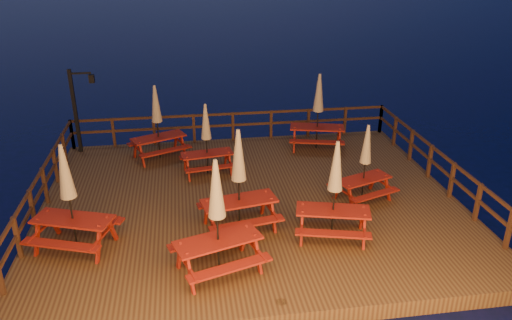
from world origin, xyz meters
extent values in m
plane|color=black|center=(0.00, 0.00, 0.00)|extent=(500.00, 500.00, 0.00)
cube|color=#452916|center=(0.00, 0.00, 0.20)|extent=(12.00, 10.00, 0.40)
cylinder|color=#362111|center=(-5.60, 4.60, -0.30)|extent=(0.24, 0.24, 1.40)
cylinder|color=#362111|center=(0.00, 4.60, -0.30)|extent=(0.24, 0.24, 1.40)
cylinder|color=#362111|center=(5.60, 4.60, -0.30)|extent=(0.24, 0.24, 1.40)
cube|color=#362111|center=(0.00, 4.85, 1.45)|extent=(11.70, 0.06, 0.09)
cube|color=#362111|center=(0.00, 4.85, 1.01)|extent=(11.70, 0.06, 0.09)
cube|color=#362111|center=(-4.68, 4.85, 0.95)|extent=(0.10, 0.10, 1.10)
cube|color=#362111|center=(0.00, 4.85, 0.95)|extent=(0.10, 0.10, 1.10)
cube|color=#362111|center=(4.68, 4.85, 0.95)|extent=(0.10, 0.10, 1.10)
cube|color=#362111|center=(-5.85, 0.00, 1.45)|extent=(0.06, 9.70, 0.09)
cube|color=#362111|center=(-5.85, 0.00, 1.01)|extent=(0.06, 9.70, 0.09)
cube|color=#362111|center=(-5.85, 0.00, 0.95)|extent=(0.10, 0.10, 1.10)
cube|color=#362111|center=(-5.85, 3.88, 0.95)|extent=(0.10, 0.10, 1.10)
cube|color=#362111|center=(5.85, 0.00, 1.45)|extent=(0.06, 9.70, 0.09)
cube|color=#362111|center=(5.85, 0.00, 1.01)|extent=(0.06, 9.70, 0.09)
cube|color=#362111|center=(5.85, 0.00, 0.95)|extent=(0.10, 0.10, 1.10)
cube|color=#362111|center=(5.85, 3.88, 0.95)|extent=(0.10, 0.10, 1.10)
cube|color=black|center=(-5.55, 4.55, 1.90)|extent=(0.12, 0.12, 3.00)
cube|color=black|center=(-5.20, 4.55, 3.25)|extent=(0.70, 0.06, 0.06)
cube|color=black|center=(-4.85, 4.55, 3.05)|extent=(0.18, 0.18, 0.28)
sphere|color=#E2A95A|center=(-4.85, 4.55, 3.05)|extent=(0.14, 0.14, 0.14)
cube|color=maroon|center=(-1.13, 2.03, 1.08)|extent=(1.72, 0.88, 0.05)
cube|color=maroon|center=(-1.22, 2.57, 0.81)|extent=(1.66, 0.50, 0.05)
cube|color=maroon|center=(-1.05, 1.49, 0.81)|extent=(1.66, 0.50, 0.05)
cube|color=maroon|center=(-1.86, 2.22, 0.74)|extent=(0.07, 0.10, 0.68)
cube|color=maroon|center=(-1.77, 1.63, 0.74)|extent=(0.07, 0.10, 0.68)
cube|color=maroon|center=(-0.50, 2.43, 0.74)|extent=(0.07, 0.10, 0.68)
cube|color=maroon|center=(-0.41, 1.83, 0.74)|extent=(0.07, 0.10, 0.68)
cylinder|color=black|center=(-1.13, 2.03, 1.54)|extent=(0.04, 0.04, 2.28)
cone|color=tan|center=(-1.13, 2.03, 2.18)|extent=(0.33, 0.33, 1.14)
sphere|color=black|center=(-1.13, 2.03, 2.71)|extent=(0.06, 0.06, 0.06)
cube|color=maroon|center=(2.93, 3.61, 1.20)|extent=(2.05, 1.20, 0.05)
cube|color=maroon|center=(3.09, 4.23, 0.88)|extent=(1.94, 0.76, 0.05)
cube|color=maroon|center=(2.77, 2.98, 0.88)|extent=(1.94, 0.76, 0.05)
cube|color=maroon|center=(2.24, 4.15, 0.80)|extent=(0.09, 0.12, 0.80)
cube|color=maroon|center=(2.07, 3.46, 0.80)|extent=(0.09, 0.12, 0.80)
cube|color=maroon|center=(3.80, 3.75, 0.80)|extent=(0.09, 0.12, 0.80)
cube|color=maroon|center=(3.62, 3.07, 0.80)|extent=(0.09, 0.12, 0.80)
cylinder|color=black|center=(2.93, 3.61, 1.74)|extent=(0.05, 0.05, 2.68)
cone|color=tan|center=(2.93, 3.61, 2.49)|extent=(0.39, 0.39, 1.34)
sphere|color=black|center=(2.93, 3.61, 3.11)|extent=(0.07, 0.07, 0.07)
cube|color=maroon|center=(-1.20, -3.30, 1.21)|extent=(2.08, 1.32, 0.05)
cube|color=maroon|center=(-1.40, -2.69, 0.89)|extent=(1.94, 0.89, 0.05)
cube|color=maroon|center=(-1.00, -3.92, 0.89)|extent=(1.94, 0.89, 0.05)
cube|color=maroon|center=(-2.08, -3.22, 0.80)|extent=(0.10, 0.12, 0.81)
cube|color=maroon|center=(-1.86, -3.90, 0.80)|extent=(0.10, 0.12, 0.81)
cube|color=maroon|center=(-0.54, -2.71, 0.80)|extent=(0.10, 0.12, 0.81)
cube|color=maroon|center=(-0.32, -3.39, 0.80)|extent=(0.10, 0.12, 0.81)
cylinder|color=black|center=(-1.20, -3.30, 1.75)|extent=(0.05, 0.05, 2.70)
cone|color=tan|center=(-1.20, -3.30, 2.51)|extent=(0.39, 0.39, 1.35)
sphere|color=black|center=(-1.20, -3.30, 3.13)|extent=(0.08, 0.08, 0.08)
cube|color=maroon|center=(-0.51, -1.52, 1.20)|extent=(2.04, 1.10, 0.05)
cube|color=maroon|center=(-0.63, -0.89, 0.88)|extent=(1.95, 0.66, 0.05)
cube|color=maroon|center=(-0.39, -2.15, 0.88)|extent=(1.95, 0.66, 0.05)
cube|color=maroon|center=(-1.37, -1.32, 0.80)|extent=(0.08, 0.12, 0.80)
cube|color=maroon|center=(-1.24, -2.02, 0.80)|extent=(0.08, 0.12, 0.80)
cube|color=maroon|center=(0.21, -1.02, 0.80)|extent=(0.08, 0.12, 0.80)
cube|color=maroon|center=(0.34, -1.72, 0.80)|extent=(0.08, 0.12, 0.80)
cylinder|color=black|center=(-0.51, -1.52, 1.74)|extent=(0.05, 0.05, 2.68)
cone|color=tan|center=(-0.51, -1.52, 2.49)|extent=(0.39, 0.39, 1.34)
sphere|color=black|center=(-0.51, -1.52, 3.12)|extent=(0.08, 0.08, 0.08)
cube|color=maroon|center=(3.22, -0.49, 1.08)|extent=(1.74, 1.15, 0.05)
cube|color=maroon|center=(3.03, 0.02, 0.81)|extent=(1.61, 0.80, 0.05)
cube|color=maroon|center=(3.41, -1.00, 0.81)|extent=(1.61, 0.80, 0.05)
cube|color=maroon|center=(2.48, -0.44, 0.74)|extent=(0.08, 0.10, 0.68)
cube|color=maroon|center=(2.69, -1.00, 0.74)|extent=(0.08, 0.10, 0.68)
cube|color=maroon|center=(3.75, 0.02, 0.74)|extent=(0.08, 0.10, 0.68)
cube|color=maroon|center=(3.96, -0.54, 0.74)|extent=(0.08, 0.10, 0.68)
cylinder|color=black|center=(3.22, -0.49, 1.53)|extent=(0.04, 0.04, 2.25)
cone|color=tan|center=(3.22, -0.49, 2.16)|extent=(0.32, 0.32, 1.13)
sphere|color=black|center=(3.22, -0.49, 2.68)|extent=(0.06, 0.06, 0.06)
cube|color=maroon|center=(1.77, -2.30, 1.16)|extent=(1.96, 1.16, 0.05)
cube|color=maroon|center=(1.92, -1.71, 0.86)|extent=(1.85, 0.74, 0.05)
cube|color=maroon|center=(1.61, -2.89, 0.86)|extent=(1.85, 0.74, 0.05)
cube|color=maroon|center=(1.12, -1.78, 0.78)|extent=(0.09, 0.11, 0.76)
cube|color=maroon|center=(0.94, -2.43, 0.78)|extent=(0.09, 0.11, 0.76)
cube|color=maroon|center=(2.59, -2.17, 0.78)|extent=(0.09, 0.11, 0.76)
cube|color=maroon|center=(2.42, -2.82, 0.78)|extent=(0.09, 0.11, 0.76)
cylinder|color=black|center=(1.77, -2.30, 1.67)|extent=(0.04, 0.04, 2.55)
cone|color=tan|center=(1.77, -2.30, 2.39)|extent=(0.37, 0.37, 1.27)
sphere|color=black|center=(1.77, -2.30, 2.98)|extent=(0.07, 0.07, 0.07)
cube|color=maroon|center=(-2.71, 3.55, 1.16)|extent=(1.95, 1.37, 0.05)
cube|color=maroon|center=(-2.95, 4.11, 0.85)|extent=(1.78, 0.98, 0.05)
cube|color=maroon|center=(-2.48, 3.00, 0.85)|extent=(1.78, 0.98, 0.05)
cube|color=maroon|center=(-3.54, 3.56, 0.78)|extent=(0.10, 0.12, 0.76)
cube|color=maroon|center=(-3.28, 2.95, 0.78)|extent=(0.10, 0.12, 0.76)
cube|color=maroon|center=(-2.15, 4.16, 0.78)|extent=(0.10, 0.12, 0.76)
cube|color=maroon|center=(-1.89, 3.55, 0.78)|extent=(0.10, 0.12, 0.76)
cylinder|color=black|center=(-2.71, 3.55, 1.66)|extent=(0.04, 0.04, 2.52)
cone|color=tan|center=(-2.71, 3.55, 2.37)|extent=(0.36, 0.36, 1.26)
sphere|color=black|center=(-2.71, 3.55, 2.95)|extent=(0.07, 0.07, 0.07)
cube|color=maroon|center=(-4.60, -1.84, 1.20)|extent=(2.06, 1.34, 0.05)
cube|color=maroon|center=(-4.38, -1.24, 0.88)|extent=(1.91, 0.92, 0.05)
cube|color=maroon|center=(-4.81, -2.44, 0.88)|extent=(1.91, 0.92, 0.05)
cube|color=maroon|center=(-5.23, -1.24, 0.80)|extent=(0.10, 0.12, 0.80)
cube|color=maroon|center=(-5.47, -1.90, 0.80)|extent=(0.10, 0.12, 0.80)
cube|color=maroon|center=(-3.73, -1.77, 0.80)|extent=(0.10, 0.12, 0.80)
cube|color=maroon|center=(-3.96, -2.44, 0.80)|extent=(0.10, 0.12, 0.80)
cylinder|color=black|center=(-4.60, -1.84, 1.73)|extent=(0.05, 0.05, 2.66)
cone|color=tan|center=(-4.60, -1.84, 2.48)|extent=(0.38, 0.38, 1.33)
sphere|color=black|center=(-4.60, -1.84, 3.09)|extent=(0.07, 0.07, 0.07)
camera|label=1|loc=(-1.77, -12.82, 7.34)|focal=35.00mm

